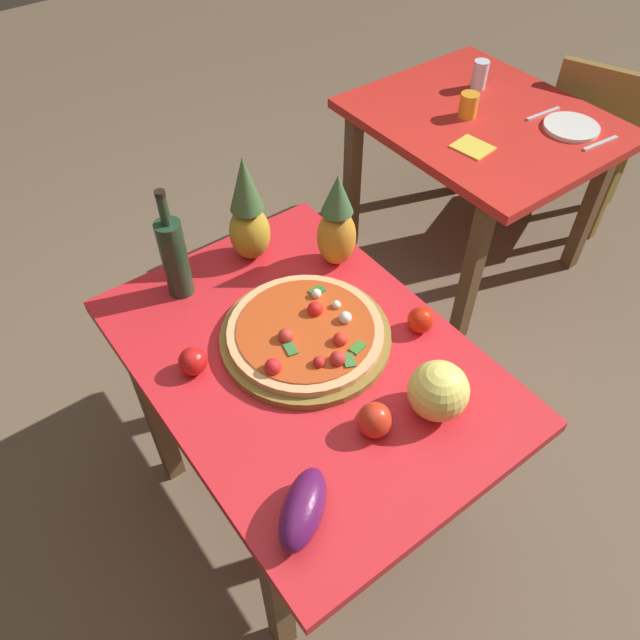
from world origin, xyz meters
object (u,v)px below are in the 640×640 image
at_px(tomato_beside_pepper, 193,361).
at_px(dinner_plate, 571,127).
at_px(drinking_glass_water, 480,75).
at_px(napkin_folded, 473,147).
at_px(eggplant, 303,509).
at_px(pizza, 306,332).
at_px(pineapple_right, 337,225).
at_px(drinking_glass_juice, 469,105).
at_px(pizza_board, 306,337).
at_px(knife_utensil, 601,143).
at_px(tomato_near_board, 421,320).
at_px(fork_utensil, 543,114).
at_px(wine_bottle, 174,256).
at_px(pineapple_left, 248,215).
at_px(melon, 438,391).
at_px(dining_chair, 591,135).
at_px(background_table, 481,139).
at_px(display_table, 306,380).
at_px(bell_pepper, 374,421).

height_order(tomato_beside_pepper, dinner_plate, tomato_beside_pepper).
distance_m(drinking_glass_water, napkin_folded, 0.49).
bearing_deg(eggplant, pizza, 143.36).
relative_size(pineapple_right, drinking_glass_juice, 3.26).
relative_size(pizza_board, drinking_glass_juice, 4.86).
height_order(drinking_glass_juice, knife_utensil, drinking_glass_juice).
xyz_separation_m(tomato_near_board, fork_utensil, (-0.57, 1.22, -0.03)).
bearing_deg(pizza, fork_utensil, 105.40).
height_order(wine_bottle, drinking_glass_water, wine_bottle).
bearing_deg(napkin_folded, dinner_plate, 71.73).
bearing_deg(pineapple_right, pineapple_left, -132.70).
bearing_deg(drinking_glass_water, drinking_glass_juice, -56.21).
distance_m(pineapple_right, eggplant, 0.86).
bearing_deg(fork_utensil, drinking_glass_water, -166.01).
bearing_deg(dinner_plate, melon, -64.71).
height_order(dining_chair, tomato_near_board, dining_chair).
bearing_deg(background_table, tomato_near_board, -55.61).
height_order(pizza_board, napkin_folded, pizza_board).
bearing_deg(pineapple_right, fork_utensil, 99.20).
xyz_separation_m(pizza, dinner_plate, (-0.27, 1.50, -0.03)).
bearing_deg(display_table, knife_utensil, 96.61).
bearing_deg(napkin_folded, pizza_board, -69.46).
relative_size(display_table, dining_chair, 1.32).
relative_size(dining_chair, wine_bottle, 2.37).
relative_size(eggplant, tomato_beside_pepper, 2.62).
xyz_separation_m(wine_bottle, pineapple_right, (0.17, 0.45, 0.01)).
relative_size(eggplant, dinner_plate, 0.91).
relative_size(pineapple_right, napkin_folded, 2.27).
bearing_deg(drinking_glass_water, dining_chair, 58.36).
bearing_deg(dining_chair, eggplant, 88.47).
height_order(pizza, pineapple_right, pineapple_right).
relative_size(tomato_near_board, dinner_plate, 0.34).
distance_m(melon, tomato_beside_pepper, 0.64).
xyz_separation_m(pizza_board, fork_utensil, (-0.41, 1.50, -0.01)).
distance_m(background_table, wine_bottle, 1.51).
relative_size(drinking_glass_juice, dinner_plate, 0.44).
bearing_deg(melon, pineapple_left, -175.96).
distance_m(wine_bottle, melon, 0.82).
relative_size(pizza_board, tomato_beside_pepper, 6.22).
bearing_deg(pizza_board, tomato_beside_pepper, -106.81).
height_order(pizza, tomato_beside_pepper, pizza).
bearing_deg(tomato_beside_pepper, knife_utensil, 91.24).
distance_m(pizza_board, pineapple_left, 0.42).
bearing_deg(dinner_plate, napkin_folded, -108.27).
height_order(dining_chair, pizza_board, dining_chair).
bearing_deg(background_table, knife_utensil, 26.12).
bearing_deg(tomato_beside_pepper, eggplant, -1.08).
bearing_deg(bell_pepper, eggplant, -72.97).
bearing_deg(drinking_glass_juice, background_table, 52.20).
xyz_separation_m(pizza_board, dinner_plate, (-0.27, 1.50, -0.00)).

